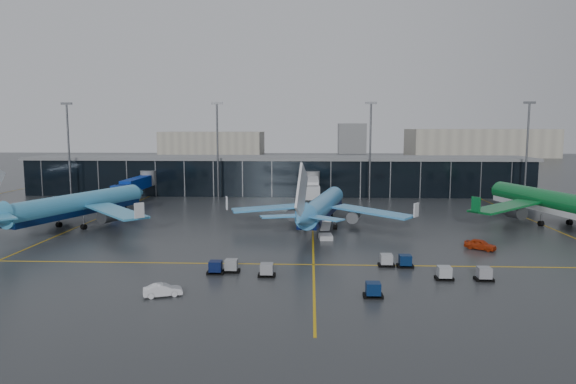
{
  "coord_description": "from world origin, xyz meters",
  "views": [
    {
      "loc": [
        9.51,
        -84.39,
        18.87
      ],
      "look_at": [
        5.0,
        18.0,
        6.0
      ],
      "focal_mm": 32.0,
      "sensor_mm": 36.0,
      "label": 1
    }
  ],
  "objects_px": {
    "airliner_arkefly": "(78,191)",
    "mobile_airstair": "(326,235)",
    "baggage_carts": "(350,270)",
    "service_van_white": "(163,290)",
    "airliner_klm_near": "(322,194)",
    "airliner_aer_lingus": "(550,188)",
    "service_van_red": "(480,244)"
  },
  "relations": [
    {
      "from": "airliner_arkefly",
      "to": "mobile_airstair",
      "type": "bearing_deg",
      "value": 7.76
    },
    {
      "from": "baggage_carts",
      "to": "service_van_white",
      "type": "height_order",
      "value": "baggage_carts"
    },
    {
      "from": "airliner_klm_near",
      "to": "mobile_airstair",
      "type": "xyz_separation_m",
      "value": [
        0.35,
        -11.07,
        -5.6
      ]
    },
    {
      "from": "airliner_aer_lingus",
      "to": "mobile_airstair",
      "type": "height_order",
      "value": "airliner_aer_lingus"
    },
    {
      "from": "airliner_klm_near",
      "to": "service_van_white",
      "type": "bearing_deg",
      "value": -102.96
    },
    {
      "from": "mobile_airstair",
      "to": "service_van_white",
      "type": "height_order",
      "value": "mobile_airstair"
    },
    {
      "from": "airliner_klm_near",
      "to": "baggage_carts",
      "type": "bearing_deg",
      "value": -73.86
    },
    {
      "from": "airliner_arkefly",
      "to": "service_van_white",
      "type": "relative_size",
      "value": 10.19
    },
    {
      "from": "airliner_klm_near",
      "to": "service_van_white",
      "type": "relative_size",
      "value": 9.56
    },
    {
      "from": "airliner_klm_near",
      "to": "airliner_aer_lingus",
      "type": "relative_size",
      "value": 0.91
    },
    {
      "from": "airliner_aer_lingus",
      "to": "service_van_white",
      "type": "distance_m",
      "value": 79.5
    },
    {
      "from": "baggage_carts",
      "to": "mobile_airstair",
      "type": "bearing_deg",
      "value": 96.4
    },
    {
      "from": "airliner_klm_near",
      "to": "baggage_carts",
      "type": "xyz_separation_m",
      "value": [
        2.81,
        -32.99,
        -5.61
      ]
    },
    {
      "from": "baggage_carts",
      "to": "airliner_arkefly",
      "type": "bearing_deg",
      "value": 147.68
    },
    {
      "from": "airliner_klm_near",
      "to": "service_van_white",
      "type": "xyz_separation_m",
      "value": [
        -18.83,
        -41.83,
        -5.65
      ]
    },
    {
      "from": "airliner_klm_near",
      "to": "service_van_red",
      "type": "bearing_deg",
      "value": -24.75
    },
    {
      "from": "service_van_white",
      "to": "airliner_aer_lingus",
      "type": "bearing_deg",
      "value": -72.78
    },
    {
      "from": "baggage_carts",
      "to": "mobile_airstair",
      "type": "relative_size",
      "value": 10.47
    },
    {
      "from": "mobile_airstair",
      "to": "airliner_klm_near",
      "type": "bearing_deg",
      "value": 86.83
    },
    {
      "from": "service_van_white",
      "to": "service_van_red",
      "type": "bearing_deg",
      "value": -79.99
    },
    {
      "from": "service_van_red",
      "to": "airliner_klm_near",
      "type": "bearing_deg",
      "value": 92.73
    },
    {
      "from": "service_van_red",
      "to": "service_van_white",
      "type": "distance_m",
      "value": 49.4
    },
    {
      "from": "baggage_carts",
      "to": "service_van_red",
      "type": "bearing_deg",
      "value": 35.66
    },
    {
      "from": "service_van_red",
      "to": "service_van_white",
      "type": "xyz_separation_m",
      "value": [
        -43.06,
        -24.21,
        -0.1
      ]
    },
    {
      "from": "airliner_klm_near",
      "to": "mobile_airstair",
      "type": "bearing_deg",
      "value": -76.93
    },
    {
      "from": "baggage_carts",
      "to": "service_van_red",
      "type": "distance_m",
      "value": 26.37
    },
    {
      "from": "airliner_arkefly",
      "to": "service_van_white",
      "type": "height_order",
      "value": "airliner_arkefly"
    },
    {
      "from": "baggage_carts",
      "to": "airliner_aer_lingus",
      "type": "bearing_deg",
      "value": 42.4
    },
    {
      "from": "airliner_arkefly",
      "to": "baggage_carts",
      "type": "bearing_deg",
      "value": -13.27
    },
    {
      "from": "airliner_arkefly",
      "to": "mobile_airstair",
      "type": "distance_m",
      "value": 48.34
    },
    {
      "from": "airliner_arkefly",
      "to": "airliner_klm_near",
      "type": "relative_size",
      "value": 1.07
    },
    {
      "from": "airliner_klm_near",
      "to": "airliner_aer_lingus",
      "type": "height_order",
      "value": "airliner_aer_lingus"
    }
  ]
}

